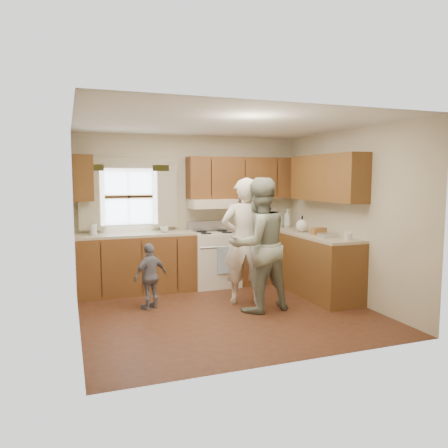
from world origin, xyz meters
name	(u,v)px	position (x,y,z in m)	size (l,w,h in m)	color
room	(227,220)	(0.00, 0.00, 1.25)	(3.80, 3.80, 3.80)	#452215
kitchen_fixtures	(240,238)	(0.62, 1.08, 0.84)	(3.80, 2.25, 2.15)	#44220E
stove	(214,258)	(0.30, 1.44, 0.47)	(0.76, 0.67, 1.07)	silver
woman_left	(245,241)	(0.38, 0.32, 0.90)	(0.66, 0.43, 1.80)	silver
woman_right	(259,245)	(0.42, -0.09, 0.90)	(0.88, 0.68, 1.81)	#274434
child	(150,276)	(-0.94, 0.50, 0.46)	(0.54, 0.22, 0.91)	slate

